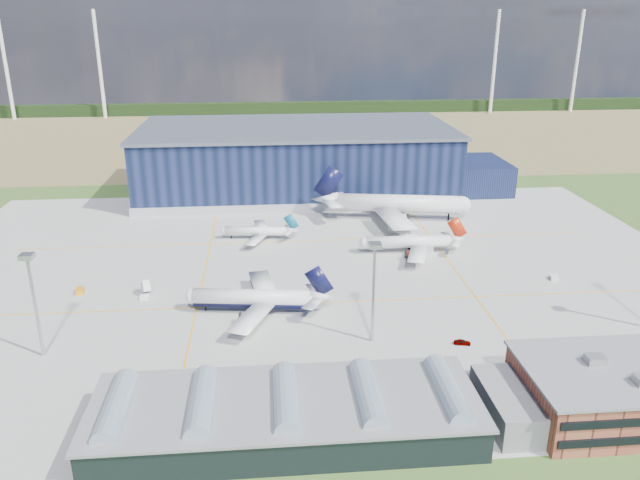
% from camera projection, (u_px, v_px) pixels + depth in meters
% --- Properties ---
extents(ground, '(600.00, 600.00, 0.00)m').
position_uv_depth(ground, '(315.00, 286.00, 164.42)').
color(ground, '#335821').
rests_on(ground, ground).
extents(apron, '(220.00, 160.00, 0.08)m').
position_uv_depth(apron, '(313.00, 272.00, 173.77)').
color(apron, '#A8A8A3').
rests_on(apron, ground).
extents(farmland, '(600.00, 220.00, 0.01)m').
position_uv_depth(farmland, '(285.00, 134.00, 370.19)').
color(farmland, olive).
rests_on(farmland, ground).
extents(treeline, '(600.00, 8.00, 8.00)m').
position_uv_depth(treeline, '(281.00, 108.00, 443.63)').
color(treeline, black).
rests_on(treeline, ground).
extents(hangar, '(145.00, 62.00, 26.10)m').
position_uv_depth(hangar, '(303.00, 162.00, 249.33)').
color(hangar, black).
rests_on(hangar, ground).
extents(glass_concourse, '(78.00, 23.00, 8.60)m').
position_uv_depth(glass_concourse, '(307.00, 413.00, 106.50)').
color(glass_concourse, black).
rests_on(glass_concourse, ground).
extents(light_mast_west, '(2.60, 2.60, 23.00)m').
position_uv_depth(light_mast_west, '(32.00, 289.00, 126.03)').
color(light_mast_west, '#AAACB1').
rests_on(light_mast_west, ground).
extents(light_mast_center, '(2.60, 2.60, 23.00)m').
position_uv_depth(light_mast_center, '(374.00, 277.00, 131.90)').
color(light_mast_center, '#AAACB1').
rests_on(light_mast_center, ground).
extents(airliner_navy, '(41.11, 40.43, 11.94)m').
position_uv_depth(airliner_navy, '(252.00, 289.00, 148.37)').
color(airliner_navy, white).
rests_on(airliner_navy, ground).
extents(airliner_red, '(34.15, 33.46, 10.78)m').
position_uv_depth(airliner_red, '(409.00, 236.00, 185.64)').
color(airliner_red, white).
rests_on(airliner_red, ground).
extents(airliner_widebody, '(64.13, 63.15, 18.11)m').
position_uv_depth(airliner_widebody, '(399.00, 194.00, 214.46)').
color(airliner_widebody, white).
rests_on(airliner_widebody, ground).
extents(airliner_regional, '(28.52, 28.03, 8.36)m').
position_uv_depth(airliner_regional, '(256.00, 227.00, 197.28)').
color(airliner_regional, white).
rests_on(airliner_regional, ground).
extents(gse_tug_a, '(2.43, 3.44, 1.32)m').
position_uv_depth(gse_tug_a, '(80.00, 291.00, 160.26)').
color(gse_tug_a, orange).
rests_on(gse_tug_a, ground).
extents(gse_tug_b, '(3.29, 3.41, 1.24)m').
position_uv_depth(gse_tug_b, '(325.00, 381.00, 121.02)').
color(gse_tug_b, orange).
rests_on(gse_tug_b, ground).
extents(gse_cart_a, '(2.66, 3.34, 1.27)m').
position_uv_depth(gse_cart_a, '(554.00, 278.00, 168.29)').
color(gse_cart_a, white).
rests_on(gse_cart_a, ground).
extents(gse_van_b, '(5.90, 4.77, 2.47)m').
position_uv_depth(gse_van_b, '(424.00, 248.00, 187.87)').
color(gse_van_b, white).
rests_on(gse_van_b, ground).
extents(airstair, '(3.21, 4.75, 2.82)m').
position_uv_depth(airstair, '(146.00, 290.00, 159.17)').
color(airstair, white).
rests_on(airstair, ground).
extents(car_a, '(3.85, 2.18, 1.23)m').
position_uv_depth(car_a, '(462.00, 342.00, 135.43)').
color(car_a, '#99999E').
rests_on(car_a, ground).
extents(car_b, '(4.07, 2.71, 1.27)m').
position_uv_depth(car_b, '(572.00, 375.00, 123.25)').
color(car_b, '#99999E').
rests_on(car_b, ground).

